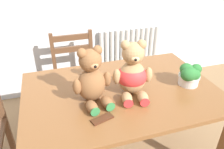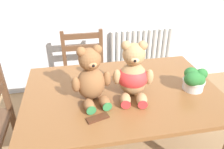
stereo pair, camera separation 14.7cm
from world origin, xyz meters
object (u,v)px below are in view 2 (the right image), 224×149
Objects in this scene: teddy_bear_left at (91,78)px; teddy_bear_right at (133,75)px; chocolate_bar at (98,118)px; wooden_chair_behind at (85,72)px; potted_plant at (194,79)px.

teddy_bear_right reaches higher than teddy_bear_left.
wooden_chair_behind is at bearing 90.49° from chocolate_bar.
potted_plant is 1.41× the size of chocolate_bar.
teddy_bear_right is at bearing 108.35° from wooden_chair_behind.
teddy_bear_left is at bearing 92.34° from chocolate_bar.
teddy_bear_right is 2.89× the size of chocolate_bar.
teddy_bear_left reaches higher than chocolate_bar.
wooden_chair_behind reaches higher than chocolate_bar.
chocolate_bar is (-0.28, -0.22, -0.15)m from teddy_bear_right.
wooden_chair_behind is 4.46× the size of potted_plant.
wooden_chair_behind is at bearing 129.84° from potted_plant.
wooden_chair_behind is 2.18× the size of teddy_bear_right.
teddy_bear_right reaches higher than potted_plant.
potted_plant reaches higher than chocolate_bar.
chocolate_bar is (0.01, -0.22, -0.16)m from teddy_bear_left.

